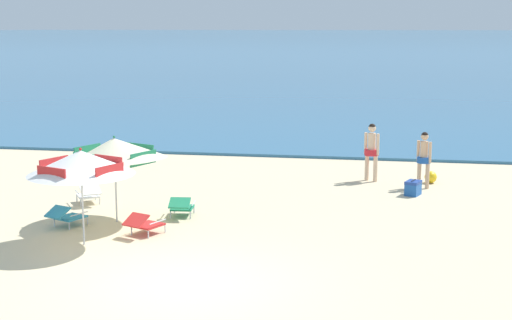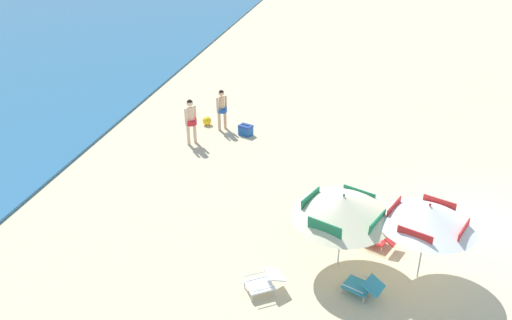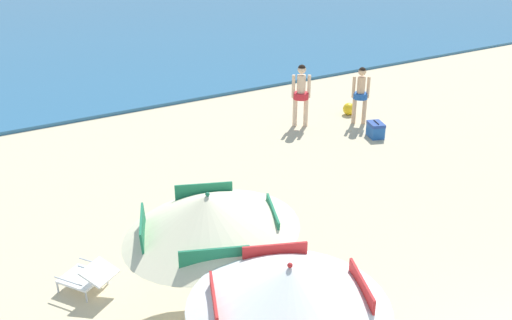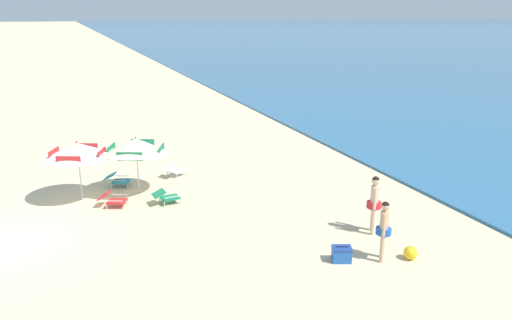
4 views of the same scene
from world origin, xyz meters
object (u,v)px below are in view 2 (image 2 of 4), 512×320
object	(u,v)px
beach_umbrella_striped_main	(343,206)
lounge_chair_under_umbrella	(381,238)
person_standing_beside	(191,119)
beach_ball	(207,121)
cooler_box	(246,130)
lounge_chair_facing_sea	(363,286)
person_standing_near_shore	(222,107)
beach_umbrella_striped_second	(428,215)
lounge_chair_spare_folded	(317,221)
lounge_chair_beside_umbrella	(265,281)

from	to	relation	value
beach_umbrella_striped_main	lounge_chair_under_umbrella	xyz separation A→B (m)	(1.02, -1.01, -1.46)
person_standing_beside	beach_ball	distance (m)	1.93
cooler_box	beach_umbrella_striped_main	bearing A→B (deg)	-149.34
beach_umbrella_striped_main	person_standing_beside	size ratio (longest dim) A/B	1.89
lounge_chair_facing_sea	person_standing_near_shore	world-z (taller)	person_standing_near_shore
person_standing_beside	cooler_box	bearing A→B (deg)	-55.52
beach_umbrella_striped_second	person_standing_near_shore	size ratio (longest dim) A/B	1.48
lounge_chair_under_umbrella	person_standing_near_shore	bearing A→B (deg)	44.48
lounge_chair_under_umbrella	beach_umbrella_striped_second	bearing A→B (deg)	-138.19
lounge_chair_spare_folded	person_standing_beside	bearing A→B (deg)	49.63
person_standing_near_shore	beach_ball	bearing A→B (deg)	70.59
beach_umbrella_striped_main	lounge_chair_spare_folded	size ratio (longest dim) A/B	3.52
beach_umbrella_striped_main	lounge_chair_facing_sea	distance (m)	1.88
beach_ball	lounge_chair_spare_folded	bearing A→B (deg)	-139.95
lounge_chair_beside_umbrella	cooler_box	distance (m)	8.74
cooler_box	beach_ball	xyz separation A→B (m)	(0.56, 1.73, -0.02)
person_standing_beside	lounge_chair_beside_umbrella	bearing A→B (deg)	-148.92
lounge_chair_facing_sea	cooler_box	world-z (taller)	lounge_chair_facing_sea
lounge_chair_spare_folded	beach_umbrella_striped_main	bearing A→B (deg)	-153.32
lounge_chair_beside_umbrella	lounge_chair_spare_folded	bearing A→B (deg)	-17.77
lounge_chair_beside_umbrella	lounge_chair_spare_folded	world-z (taller)	lounge_chair_spare_folded
person_standing_near_shore	person_standing_beside	distance (m)	1.67
beach_umbrella_striped_main	beach_umbrella_striped_second	bearing A→B (deg)	-90.29
beach_ball	person_standing_near_shore	bearing A→B (deg)	-109.41
lounge_chair_beside_umbrella	lounge_chair_spare_folded	size ratio (longest dim) A/B	1.09
person_standing_near_shore	person_standing_beside	size ratio (longest dim) A/B	0.93
lounge_chair_spare_folded	person_standing_near_shore	size ratio (longest dim) A/B	0.58
beach_ball	lounge_chair_facing_sea	bearing A→B (deg)	-142.57
beach_umbrella_striped_second	cooler_box	distance (m)	9.41
beach_umbrella_striped_main	cooler_box	size ratio (longest dim) A/B	5.61
beach_umbrella_striped_main	person_standing_near_shore	xyz separation A→B (m)	(7.30, 5.17, -0.80)
beach_ball	person_standing_beside	bearing A→B (deg)	179.69
beach_umbrella_striped_second	beach_ball	world-z (taller)	beach_umbrella_striped_second
lounge_chair_spare_folded	person_standing_beside	distance (m)	6.85
lounge_chair_under_umbrella	person_standing_beside	distance (m)	8.43
lounge_chair_facing_sea	lounge_chair_spare_folded	size ratio (longest dim) A/B	1.09
beach_umbrella_striped_second	person_standing_beside	bearing A→B (deg)	53.36
beach_umbrella_striped_second	beach_ball	xyz separation A→B (m)	(7.56, 7.81, -1.60)
cooler_box	lounge_chair_spare_folded	bearing A→B (deg)	-148.40
beach_umbrella_striped_main	beach_umbrella_striped_second	xyz separation A→B (m)	(-0.01, -1.93, 0.04)
cooler_box	beach_ball	distance (m)	1.82
lounge_chair_facing_sea	beach_ball	xyz separation A→B (m)	(8.53, 6.53, -0.09)
lounge_chair_facing_sea	beach_ball	distance (m)	10.75
beach_umbrella_striped_second	cooler_box	xyz separation A→B (m)	(7.01, 6.07, -1.57)
lounge_chair_under_umbrella	lounge_chair_beside_umbrella	distance (m)	3.50
beach_umbrella_striped_second	person_standing_beside	world-z (taller)	beach_umbrella_striped_second
person_standing_near_shore	beach_umbrella_striped_main	bearing A→B (deg)	-144.72
person_standing_near_shore	lounge_chair_under_umbrella	bearing A→B (deg)	-135.52
beach_umbrella_striped_main	lounge_chair_facing_sea	world-z (taller)	beach_umbrella_striped_main
beach_umbrella_striped_second	lounge_chair_spare_folded	world-z (taller)	beach_umbrella_striped_second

